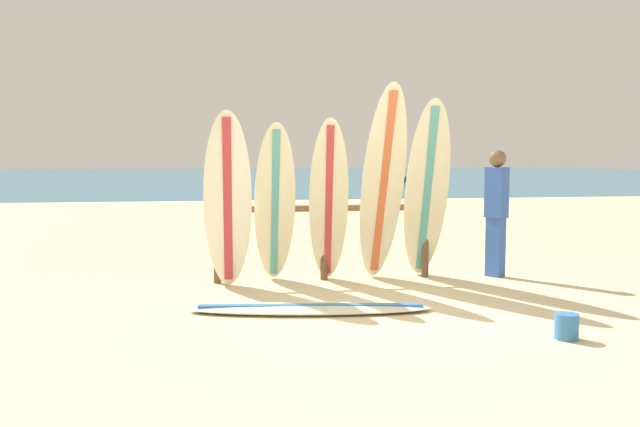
# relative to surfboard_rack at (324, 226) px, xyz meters

# --- Properties ---
(ground_plane) EXTENTS (120.00, 120.00, 0.00)m
(ground_plane) POSITION_rel_surfboard_rack_xyz_m (0.22, -2.21, -0.68)
(ground_plane) COLOR beige
(ocean_water) EXTENTS (120.00, 80.00, 0.01)m
(ocean_water) POSITION_rel_surfboard_rack_xyz_m (0.22, 55.79, -0.67)
(ocean_water) COLOR #196B93
(ocean_water) RESTS_ON ground
(surfboard_rack) EXTENTS (2.74, 0.09, 1.05)m
(surfboard_rack) POSITION_rel_surfboard_rack_xyz_m (0.00, 0.00, 0.00)
(surfboard_rack) COLOR brown
(surfboard_rack) RESTS_ON ground
(surfboard_leaning_far_left) EXTENTS (0.57, 0.53, 2.07)m
(surfboard_leaning_far_left) POSITION_rel_surfboard_rack_xyz_m (-1.19, -0.37, 0.36)
(surfboard_leaning_far_left) COLOR white
(surfboard_leaning_far_left) RESTS_ON ground
(surfboard_leaning_left) EXTENTS (0.53, 0.99, 1.93)m
(surfboard_leaning_left) POSITION_rel_surfboard_rack_xyz_m (-0.64, -0.26, 0.29)
(surfboard_leaning_left) COLOR beige
(surfboard_leaning_left) RESTS_ON ground
(surfboard_leaning_center_left) EXTENTS (0.59, 0.97, 1.99)m
(surfboard_leaning_center_left) POSITION_rel_surfboard_rack_xyz_m (0.00, -0.31, 0.32)
(surfboard_leaning_center_left) COLOR beige
(surfboard_leaning_center_left) RESTS_ON ground
(surfboard_leaning_center) EXTENTS (0.53, 0.96, 2.39)m
(surfboard_leaning_center) POSITION_rel_surfboard_rack_xyz_m (0.66, -0.33, 0.52)
(surfboard_leaning_center) COLOR beige
(surfboard_leaning_center) RESTS_ON ground
(surfboard_leaning_center_right) EXTENTS (0.65, 1.01, 2.23)m
(surfboard_leaning_center_right) POSITION_rel_surfboard_rack_xyz_m (1.24, -0.26, 0.44)
(surfboard_leaning_center_right) COLOR beige
(surfboard_leaning_center_right) RESTS_ON ground
(surfboard_lying_on_sand) EXTENTS (2.46, 0.85, 0.08)m
(surfboard_lying_on_sand) POSITION_rel_surfboard_rack_xyz_m (-0.42, -1.66, -0.64)
(surfboard_lying_on_sand) COLOR beige
(surfboard_lying_on_sand) RESTS_ON ground
(beachgoer_standing) EXTENTS (0.28, 0.31, 1.63)m
(beachgoer_standing) POSITION_rel_surfboard_rack_xyz_m (2.21, -0.14, 0.22)
(beachgoer_standing) COLOR #3359B2
(beachgoer_standing) RESTS_ON ground
(small_boat_offshore) EXTENTS (1.85, 2.91, 0.71)m
(small_boat_offshore) POSITION_rel_surfboard_rack_xyz_m (10.43, 33.78, -0.42)
(small_boat_offshore) COLOR #333842
(small_boat_offshore) RESTS_ON ocean_water
(sand_bucket) EXTENTS (0.20, 0.20, 0.22)m
(sand_bucket) POSITION_rel_surfboard_rack_xyz_m (1.55, -2.98, -0.57)
(sand_bucket) COLOR #3372B2
(sand_bucket) RESTS_ON ground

